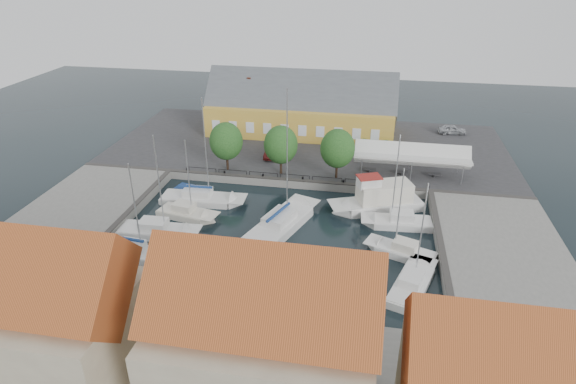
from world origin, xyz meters
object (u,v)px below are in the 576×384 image
object	(u,v)px
east_boat_c	(412,285)
west_boat_b	(187,215)
car_silver	(452,130)
west_boat_d	(136,255)
warehouse	(297,110)
west_boat_c	(158,232)
tent_canopy	(412,155)
west_boat_a	(201,200)
car_red	(273,151)
east_boat_a	(398,223)
east_boat_b	(401,253)
center_sailboat	(282,224)
launch_sw	(127,280)
launch_nw	(192,191)
trawler	(379,201)

from	to	relation	value
east_boat_c	west_boat_b	distance (m)	25.20
car_silver	west_boat_d	bearing A→B (deg)	135.39
warehouse	west_boat_b	world-z (taller)	warehouse
west_boat_b	west_boat_c	world-z (taller)	west_boat_c
tent_canopy	west_boat_a	size ratio (longest dim) A/B	1.07
car_red	west_boat_d	size ratio (longest dim) A/B	0.44
east_boat_a	east_boat_c	size ratio (longest dim) A/B	1.04
east_boat_a	east_boat_b	distance (m)	5.69
car_red	west_boat_c	bearing A→B (deg)	-109.60
warehouse	west_boat_c	world-z (taller)	west_boat_c
center_sailboat	east_boat_a	bearing A→B (deg)	12.07
center_sailboat	east_boat_b	xyz separation A→B (m)	(12.32, -3.10, -0.10)
west_boat_b	launch_sw	distance (m)	11.91
east_boat_b	east_boat_c	xyz separation A→B (m)	(0.74, -4.97, -0.00)
east_boat_a	center_sailboat	bearing A→B (deg)	-167.93
west_boat_a	launch_nw	size ratio (longest dim) A/B	2.75
west_boat_b	east_boat_a	bearing A→B (deg)	5.72
warehouse	center_sailboat	distance (m)	28.19
west_boat_c	launch_nw	size ratio (longest dim) A/B	2.42
tent_canopy	east_boat_c	size ratio (longest dim) A/B	1.35
trawler	east_boat_a	world-z (taller)	east_boat_a
center_sailboat	launch_nw	bearing A→B (deg)	152.95
car_silver	east_boat_b	xyz separation A→B (m)	(-8.42, -33.72, -1.46)
west_boat_c	launch_sw	bearing A→B (deg)	-86.29
east_boat_a	launch_sw	distance (m)	27.81
west_boat_c	launch_sw	size ratio (longest dim) A/B	2.25
car_silver	east_boat_c	world-z (taller)	east_boat_c
east_boat_b	center_sailboat	bearing A→B (deg)	165.90
launch_nw	warehouse	bearing A→B (deg)	66.29
car_red	west_boat_a	size ratio (longest dim) A/B	0.35
east_boat_a	west_boat_c	world-z (taller)	west_boat_c
east_boat_a	west_boat_a	world-z (taller)	west_boat_a
car_silver	west_boat_b	bearing A→B (deg)	130.20
west_boat_a	west_boat_c	xyz separation A→B (m)	(-1.98, -7.74, -0.01)
tent_canopy	car_silver	distance (m)	18.27
car_silver	car_red	xyz separation A→B (m)	(-25.28, -13.76, 0.04)
west_boat_d	launch_nw	size ratio (longest dim) A/B	2.19
warehouse	east_boat_c	distance (m)	39.43
car_silver	west_boat_a	size ratio (longest dim) A/B	0.32
west_boat_c	car_silver	bearing A→B (deg)	46.11
trawler	west_boat_a	xyz separation A→B (m)	(-20.38, -1.93, -0.75)
trawler	west_boat_a	bearing A→B (deg)	-174.60
car_red	west_boat_a	world-z (taller)	west_boat_a
center_sailboat	trawler	xyz separation A→B (m)	(10.04, 5.92, 0.65)
car_red	west_boat_d	distance (m)	26.20
tent_canopy	launch_nw	bearing A→B (deg)	-163.73
trawler	west_boat_c	bearing A→B (deg)	-156.62
tent_canopy	west_boat_d	distance (m)	34.42
car_red	launch_nw	size ratio (longest dim) A/B	0.97
car_silver	tent_canopy	bearing A→B (deg)	153.39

